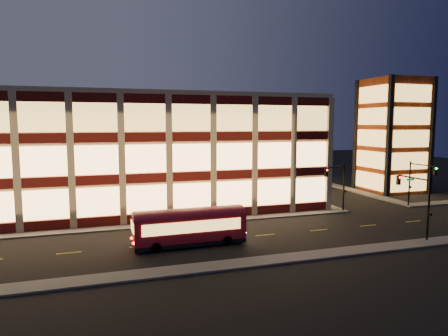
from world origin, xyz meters
name	(u,v)px	position (x,y,z in m)	size (l,w,h in m)	color
ground	(154,228)	(0.00, 0.00, 0.00)	(200.00, 200.00, 0.00)	black
sidewalk_office_south	(124,227)	(-3.00, 1.00, 0.07)	(54.00, 2.00, 0.15)	#514F4C
sidewalk_office_east	(282,190)	(23.00, 17.00, 0.07)	(2.00, 30.00, 0.15)	#514F4C
sidewalk_tower_south	(446,203)	(40.00, 1.00, 0.07)	(14.00, 2.00, 0.15)	#514F4C
sidewalk_tower_west	(340,187)	(34.00, 17.00, 0.07)	(2.00, 30.00, 0.15)	#514F4C
sidewalk_near	(178,271)	(0.00, -13.00, 0.07)	(100.00, 2.00, 0.15)	#514F4C
office_building	(116,149)	(-2.91, 16.91, 7.25)	(50.45, 30.45, 14.50)	tan
stair_tower	(392,135)	(39.95, 11.95, 8.99)	(8.60, 8.60, 18.00)	#8C3814
traffic_signal_far	(338,180)	(22.21, 0.24, 4.11)	(3.79, 1.87, 6.00)	black
traffic_signal_right	(418,177)	(33.50, -0.62, 4.10)	(1.20, 4.37, 6.00)	black
traffic_signal_near	(417,195)	(23.50, -11.03, 4.13)	(0.32, 4.45, 6.00)	black
trolley_bus	(190,225)	(2.23, -6.96, 1.87)	(10.01, 2.74, 3.38)	maroon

